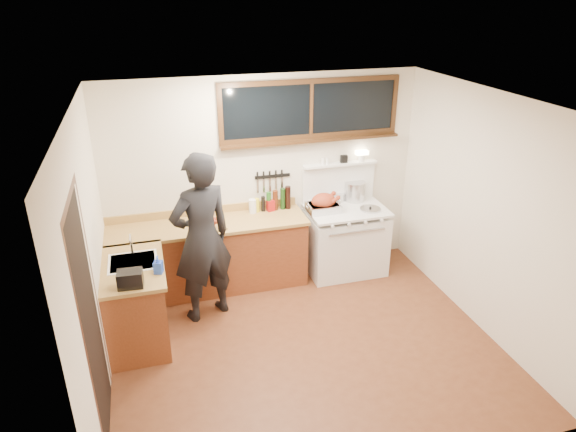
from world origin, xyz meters
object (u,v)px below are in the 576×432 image
object	(u,v)px
vintage_stove	(345,238)
man	(202,238)
roast_turkey	(324,204)
cutting_board	(208,225)

from	to	relation	value
vintage_stove	man	bearing A→B (deg)	-164.47
roast_turkey	man	bearing A→B (deg)	-161.47
man	cutting_board	xyz separation A→B (m)	(0.13, 0.41, -0.04)
cutting_board	roast_turkey	xyz separation A→B (m)	(1.49, 0.13, 0.05)
vintage_stove	roast_turkey	xyz separation A→B (m)	(-0.31, 0.01, 0.53)
cutting_board	roast_turkey	bearing A→B (deg)	4.94
man	roast_turkey	size ratio (longest dim) A/B	4.50
vintage_stove	man	world-z (taller)	man
man	vintage_stove	bearing A→B (deg)	15.53
vintage_stove	cutting_board	bearing A→B (deg)	-176.09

